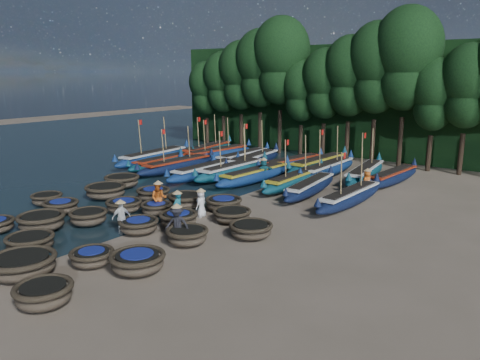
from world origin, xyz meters
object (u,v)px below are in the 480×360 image
Objects in this scene: coracle_10 at (47,199)px; fisherman_4 at (121,216)px; long_boat_4 at (233,170)px; long_boat_10 at (217,154)px; long_boat_13 at (291,163)px; coracle_16 at (124,205)px; long_boat_6 at (295,180)px; coracle_12 at (88,217)px; coracle_9 at (138,261)px; coracle_14 at (187,235)px; long_boat_1 at (164,162)px; long_boat_9 at (207,150)px; long_boat_0 at (154,157)px; fisherman_6 at (367,181)px; coracle_17 at (156,208)px; coracle_19 at (251,229)px; long_boat_7 at (310,187)px; long_boat_14 at (319,164)px; fisherman_3 at (177,224)px; coracle_4 at (44,294)px; coracle_3 at (22,265)px; fisherman_2 at (159,197)px; coracle_13 at (139,225)px; long_boat_17 at (393,177)px; long_boat_8 at (350,197)px; coracle_23 at (224,203)px; long_boat_11 at (243,157)px; coracle_18 at (178,219)px; coracle_21 at (153,194)px; long_boat_16 at (365,173)px; long_boat_3 at (206,170)px; long_boat_2 at (178,165)px; coracle_7 at (30,242)px; coracle_24 at (232,215)px; coracle_15 at (106,191)px; long_boat_5 at (255,175)px; fisherman_5 at (264,170)px; coracle_6 at (41,221)px; coracle_22 at (186,200)px; coracle_11 at (61,206)px; coracle_20 at (122,181)px; long_boat_15 at (328,169)px; fisherman_1 at (178,207)px.

coracle_10 is 1.16× the size of fisherman_4.
long_boat_4 is 7.08m from long_boat_10.
long_boat_13 is 17.81m from fisherman_4.
coracle_16 is 11.53m from long_boat_6.
coracle_9 is at bearing -19.57° from coracle_12.
coracle_14 is (10.89, 0.37, 0.03)m from coracle_10.
long_boat_1 is 0.90× the size of long_boat_9.
fisherman_6 is at bearing -0.66° from long_boat_0.
fisherman_6 is (7.26, 11.17, 0.46)m from coracle_17.
coracle_19 is 8.76m from long_boat_7.
coracle_16 is 0.25× the size of long_boat_14.
long_boat_9 is 22.16m from fisherman_3.
long_boat_14 reaches higher than coracle_9.
coracle_4 is 10.64m from coracle_16.
fisherman_2 reaches higher than coracle_3.
coracle_14 is 22.38m from long_boat_9.
coracle_3 reaches higher than coracle_13.
long_boat_8 is at bearing -86.38° from long_boat_17.
long_boat_11 is (-7.50, 11.62, 0.12)m from coracle_23.
coracle_3 is 22.16m from long_boat_0.
fisherman_6 is at bearing 58.75° from coracle_12.
coracle_18 is at bearing -84.05° from long_boat_14.
coracle_9 is 0.29× the size of long_boat_0.
coracle_4 is 13.08m from coracle_21.
coracle_12 is 2.42m from fisherman_4.
long_boat_16 is 4.29× the size of fisherman_2.
long_boat_2 is at bearing 175.13° from long_boat_3.
coracle_24 is (4.43, 8.46, -0.03)m from coracle_7.
coracle_15 is 14.05m from long_boat_11.
coracle_18 is at bearing 86.09° from coracle_3.
long_boat_14 reaches higher than long_boat_5.
coracle_6 is at bearing 13.98° from fisherman_5.
long_boat_4 reaches higher than long_boat_14.
long_boat_9 is (-10.05, 13.18, 0.13)m from coracle_22.
coracle_21 is 13.34m from fisherman_6.
coracle_11 is 6.22m from coracle_20.
fisherman_6 reaches higher than coracle_11.
coracle_19 is at bearing -77.86° from long_boat_15.
fisherman_4 is (2.69, -2.31, 0.47)m from coracle_16.
long_boat_14 is (1.93, 0.91, 0.05)m from long_boat_13.
long_boat_7 reaches higher than coracle_24.
coracle_10 is at bearing -75.61° from long_boat_0.
fisherman_4 reaches higher than coracle_20.
coracle_4 is 0.24× the size of long_boat_4.
long_boat_15 is at bearing 170.19° from fisherman_1.
coracle_11 is 1.07× the size of fisherman_4.
coracle_23 is at bearing 145.48° from coracle_19.
fisherman_2 is (6.39, -2.59, 0.46)m from coracle_20.
fisherman_2 is at bearing 67.16° from coracle_12.
fisherman_4 is (3.20, -4.92, 0.43)m from coracle_21.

